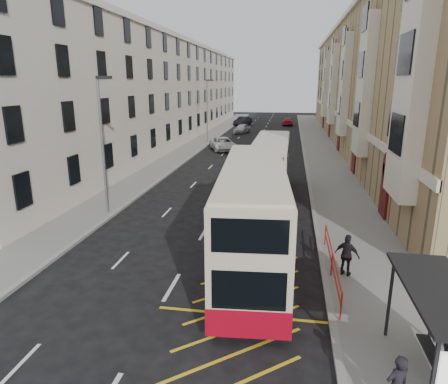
% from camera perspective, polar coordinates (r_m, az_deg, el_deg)
% --- Properties ---
extents(ground, '(200.00, 200.00, 0.00)m').
position_cam_1_polar(ground, '(13.12, -12.83, -21.45)').
color(ground, black).
rests_on(ground, ground).
extents(pavement_right, '(4.00, 120.00, 0.15)m').
position_cam_1_polar(pavement_right, '(40.54, 14.41, 3.94)').
color(pavement_right, slate).
rests_on(pavement_right, ground).
extents(pavement_left, '(3.00, 120.00, 0.15)m').
position_cam_1_polar(pavement_left, '(42.07, -7.17, 4.71)').
color(pavement_left, slate).
rests_on(pavement_left, ground).
extents(kerb_right, '(0.25, 120.00, 0.15)m').
position_cam_1_polar(kerb_right, '(40.41, 11.58, 4.08)').
color(kerb_right, gray).
rests_on(kerb_right, ground).
extents(kerb_left, '(0.25, 120.00, 0.15)m').
position_cam_1_polar(kerb_left, '(41.67, -5.18, 4.67)').
color(kerb_left, gray).
rests_on(kerb_left, ground).
extents(road_markings, '(10.00, 110.00, 0.01)m').
position_cam_1_polar(road_markings, '(55.35, 4.82, 7.26)').
color(road_markings, silver).
rests_on(road_markings, ground).
extents(terrace_right, '(10.75, 79.00, 15.25)m').
position_cam_1_polar(terrace_right, '(56.01, 20.88, 14.16)').
color(terrace_right, '#9D8A5B').
rests_on(terrace_right, ground).
extents(terrace_left, '(9.18, 79.00, 13.25)m').
position_cam_1_polar(terrace_left, '(57.93, -8.76, 13.97)').
color(terrace_left, beige).
rests_on(terrace_left, ground).
extents(guard_railing, '(0.06, 6.56, 1.01)m').
position_cam_1_polar(guard_railing, '(16.98, 15.19, -9.27)').
color(guard_railing, '#B62310').
rests_on(guard_railing, pavement_right).
extents(street_lamp_near, '(0.93, 0.18, 8.00)m').
position_cam_1_polar(street_lamp_near, '(24.33, -16.92, 7.30)').
color(street_lamp_near, gray).
rests_on(street_lamp_near, pavement_left).
extents(street_lamp_far, '(0.93, 0.18, 8.00)m').
position_cam_1_polar(street_lamp_far, '(52.82, -2.38, 11.96)').
color(street_lamp_far, gray).
rests_on(street_lamp_far, pavement_left).
extents(double_decker_front, '(3.43, 11.48, 4.52)m').
position_cam_1_polar(double_decker_front, '(16.97, 4.14, -3.51)').
color(double_decker_front, beige).
rests_on(double_decker_front, ground).
extents(double_decker_rear, '(2.41, 10.20, 4.06)m').
position_cam_1_polar(double_decker_rear, '(27.94, 6.67, 3.48)').
color(double_decker_rear, beige).
rests_on(double_decker_rear, ground).
extents(pedestrian_far, '(1.11, 0.85, 1.75)m').
position_cam_1_polar(pedestrian_far, '(17.10, 17.17, -8.63)').
color(pedestrian_far, black).
rests_on(pedestrian_far, pavement_right).
extents(white_van, '(4.22, 5.94, 1.50)m').
position_cam_1_polar(white_van, '(47.53, -0.17, 6.89)').
color(white_van, silver).
rests_on(white_van, ground).
extents(car_silver, '(2.69, 4.58, 1.46)m').
position_cam_1_polar(car_silver, '(63.85, 2.58, 9.04)').
color(car_silver, '#B8BABF').
rests_on(car_silver, ground).
extents(car_dark, '(3.19, 5.18, 1.61)m').
position_cam_1_polar(car_dark, '(76.01, 2.71, 10.11)').
color(car_dark, black).
rests_on(car_dark, ground).
extents(car_red, '(2.21, 4.88, 1.38)m').
position_cam_1_polar(car_red, '(76.81, 9.04, 9.91)').
color(car_red, '#AF1B33').
rests_on(car_red, ground).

